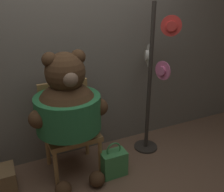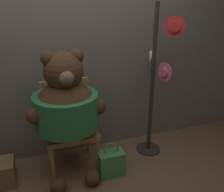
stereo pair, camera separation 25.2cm
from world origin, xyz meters
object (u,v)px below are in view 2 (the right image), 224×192
teddy_bear (66,107)px  hat_display_rack (156,83)px  chair (69,122)px  handbag_on_ground (111,163)px

teddy_bear → hat_display_rack: bearing=5.1°
chair → teddy_bear: teddy_bear is taller
teddy_bear → handbag_on_ground: teddy_bear is taller
hat_display_rack → handbag_on_ground: (-0.60, -0.27, -0.71)m
teddy_bear → handbag_on_ground: size_ratio=3.40×
teddy_bear → hat_display_rack: (0.98, 0.09, 0.10)m
teddy_bear → hat_display_rack: size_ratio=0.77×
hat_display_rack → teddy_bear: bearing=-174.9°
chair → handbag_on_ground: chair is taller
chair → hat_display_rack: (0.95, -0.07, 0.34)m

